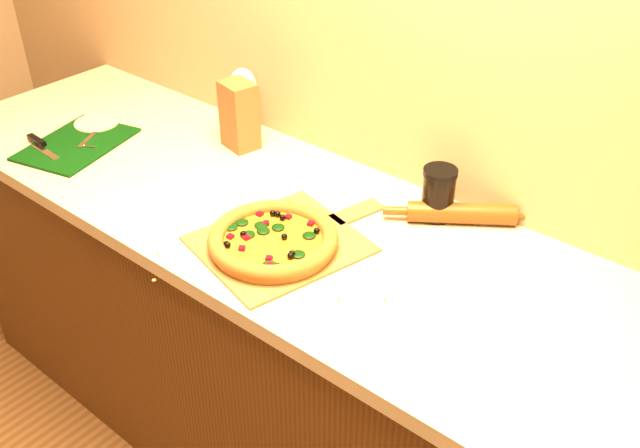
{
  "coord_description": "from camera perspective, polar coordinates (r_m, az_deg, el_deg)",
  "views": [
    {
      "loc": [
        0.78,
        0.33,
        1.87
      ],
      "look_at": [
        -0.09,
        1.38,
        0.96
      ],
      "focal_mm": 40.0,
      "sensor_mm": 36.0,
      "label": 1
    }
  ],
  "objects": [
    {
      "name": "rolling_pin",
      "position": [
        1.77,
        11.25,
        0.86
      ],
      "size": [
        0.32,
        0.24,
        0.05
      ],
      "rotation": [
        0.0,
        0.0,
        0.63
      ],
      "color": "#5D300F",
      "rests_on": "countertop"
    },
    {
      "name": "countertop",
      "position": [
        1.67,
        3.45,
        -2.63
      ],
      "size": [
        2.84,
        0.68,
        0.04
      ],
      "primitive_type": "cube",
      "color": "#BCAC93",
      "rests_on": "cabinet"
    },
    {
      "name": "wine_glass",
      "position": [
        2.13,
        -6.19,
        10.81
      ],
      "size": [
        0.08,
        0.08,
        0.2
      ],
      "color": "silver",
      "rests_on": "countertop"
    },
    {
      "name": "side_plate",
      "position": [
        2.31,
        -17.41,
        7.66
      ],
      "size": [
        0.16,
        0.16,
        0.01
      ],
      "primitive_type": "cylinder",
      "rotation": [
        0.0,
        0.0,
        -0.24
      ],
      "color": "beige",
      "rests_on": "countertop"
    },
    {
      "name": "paper_bag",
      "position": [
        2.06,
        -6.47,
        8.63
      ],
      "size": [
        0.11,
        0.1,
        0.2
      ],
      "primitive_type": "cube",
      "rotation": [
        0.0,
        0.0,
        -0.22
      ],
      "color": "brown",
      "rests_on": "countertop"
    },
    {
      "name": "pizza",
      "position": [
        1.64,
        -3.77,
        -1.26
      ],
      "size": [
        0.3,
        0.3,
        0.04
      ],
      "color": "#BB832E",
      "rests_on": "pizza_peel"
    },
    {
      "name": "dark_jar",
      "position": [
        1.76,
        9.44,
        2.44
      ],
      "size": [
        0.08,
        0.08,
        0.13
      ],
      "color": "black",
      "rests_on": "countertop"
    },
    {
      "name": "bottle_cap",
      "position": [
        1.8,
        -5.58,
        1.14
      ],
      "size": [
        0.03,
        0.03,
        0.01
      ],
      "primitive_type": "cylinder",
      "rotation": [
        0.0,
        0.0,
        0.06
      ],
      "color": "black",
      "rests_on": "countertop"
    },
    {
      "name": "cutting_board",
      "position": [
        2.21,
        -18.98,
        6.07
      ],
      "size": [
        0.3,
        0.36,
        0.02
      ],
      "rotation": [
        0.0,
        0.0,
        0.25
      ],
      "color": "black",
      "rests_on": "countertop"
    },
    {
      "name": "pizza_peel",
      "position": [
        1.67,
        -2.86,
        -1.44
      ],
      "size": [
        0.4,
        0.51,
        0.01
      ],
      "rotation": [
        0.0,
        0.0,
        -0.25
      ],
      "color": "brown",
      "rests_on": "countertop"
    },
    {
      "name": "cabinet",
      "position": [
        1.97,
        3.0,
        -13.21
      ],
      "size": [
        2.8,
        0.65,
        0.86
      ],
      "primitive_type": "cube",
      "color": "#49270F",
      "rests_on": "ground"
    }
  ]
}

